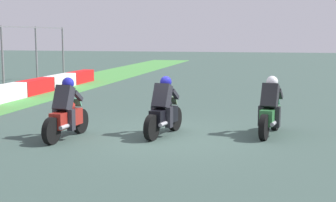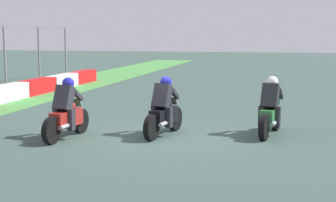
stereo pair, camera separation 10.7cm
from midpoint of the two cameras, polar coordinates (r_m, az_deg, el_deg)
ground_plane at (r=12.39m, az=-0.33°, el=-4.15°), size 120.00×120.00×0.00m
rider_lane_a at (r=12.74m, az=11.59°, el=-1.14°), size 2.03×0.62×1.51m
rider_lane_b at (r=12.43m, az=-0.73°, el=-1.20°), size 2.03×0.63×1.51m
rider_lane_c at (r=12.32m, az=-12.00°, el=-1.45°), size 2.04×0.57×1.51m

